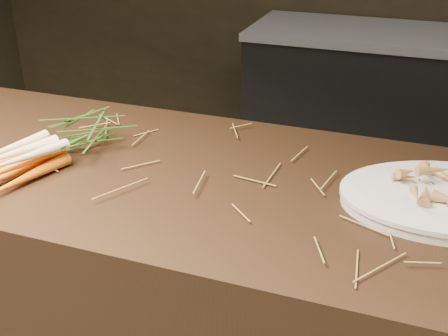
% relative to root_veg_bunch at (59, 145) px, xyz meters
% --- Properties ---
extents(back_counter, '(1.82, 0.62, 0.84)m').
position_rel_root_veg_bunch_xyz_m(back_counter, '(0.82, 1.93, -0.52)').
color(back_counter, black).
rests_on(back_counter, ground).
extents(straw_bedding, '(1.40, 0.60, 0.02)m').
position_rel_root_veg_bunch_xyz_m(straw_bedding, '(0.52, 0.05, -0.03)').
color(straw_bedding, '#A98B37').
rests_on(straw_bedding, main_counter).
extents(root_veg_bunch, '(0.27, 0.47, 0.09)m').
position_rel_root_veg_bunch_xyz_m(root_veg_bunch, '(0.00, 0.00, 0.00)').
color(root_veg_bunch, orange).
rests_on(root_veg_bunch, main_counter).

